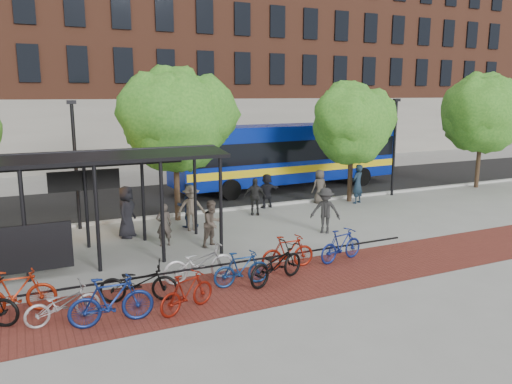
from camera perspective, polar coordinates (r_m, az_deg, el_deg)
name	(u,v)px	position (r m, az deg, el deg)	size (l,w,h in m)	color
ground	(274,230)	(20.00, 2.12, -4.40)	(160.00, 160.00, 0.00)	#9E9E99
asphalt_street	(207,194)	(27.16, -5.67, -0.28)	(160.00, 8.00, 0.01)	black
curb	(235,209)	(23.50, -2.37, -1.90)	(160.00, 0.25, 0.12)	#B7B7B2
brick_strip	(292,279)	(14.92, 4.18, -9.92)	(24.00, 3.00, 0.01)	maroon
bike_rack_rail	(240,276)	(15.13, -1.88, -9.61)	(12.00, 0.05, 0.95)	black
building_brick	(241,42)	(47.29, -1.70, 16.77)	(55.00, 14.00, 20.00)	brown
bus_shelter	(50,171)	(16.80, -22.44, 2.22)	(10.60, 3.07, 3.60)	black
tree_b	(177,116)	(21.32, -9.06, 8.59)	(5.15, 4.20, 6.47)	#382619
tree_c	(353,121)	(25.39, 11.03, 7.99)	(4.66, 3.80, 5.92)	#382619
tree_d	(483,110)	(31.54, 24.54, 8.54)	(5.39, 4.40, 6.55)	#382619
lamp_post_left	(75,161)	(20.94, -19.93, 3.31)	(0.35, 0.20, 5.12)	black
lamp_post_right	(394,144)	(27.49, 15.54, 5.28)	(0.35, 0.20, 5.12)	black
bus	(287,152)	(28.67, 3.61, 4.57)	(13.62, 3.74, 3.64)	#081F93
bike_1	(15,292)	(13.81, -25.80, -10.30)	(0.54, 1.90, 1.14)	maroon
bike_2	(63,304)	(12.98, -21.23, -11.82)	(0.61, 1.76, 0.92)	#A2A2A5
bike_3	(111,301)	(12.44, -16.20, -11.84)	(0.56, 1.98, 1.19)	navy
bike_4	(139,282)	(13.57, -13.27, -10.01)	(0.70, 2.02, 1.06)	black
bike_5	(187,292)	(12.80, -7.89, -11.26)	(0.47, 1.68, 1.01)	maroon
bike_6	(199,262)	(14.68, -6.55, -8.00)	(0.75, 2.14, 1.12)	#B5B5B8
bike_7	(242,269)	(14.27, -1.66, -8.75)	(0.47, 1.68, 1.01)	navy
bike_8	(276,264)	(14.52, 2.33, -8.18)	(0.74, 2.12, 1.11)	black
bike_9	(288,252)	(15.62, 3.65, -6.86)	(0.50, 1.78, 1.07)	maroon
bike_11	(341,245)	(16.49, 9.71, -6.01)	(0.51, 1.80, 1.08)	navy
pedestrian_0	(127,212)	(19.45, -14.58, -2.20)	(0.97, 0.63, 1.98)	black
pedestrian_1	(164,225)	(18.12, -10.47, -3.69)	(0.57, 0.37, 1.56)	#3D3631
pedestrian_2	(188,205)	(20.49, -7.80, -1.53)	(0.87, 0.68, 1.80)	#1D2845
pedestrian_3	(191,208)	(19.95, -7.40, -1.84)	(1.18, 0.68, 1.82)	brown
pedestrian_4	(255,196)	(22.38, -0.16, -0.52)	(0.98, 0.41, 1.67)	#282828
pedestrian_5	(267,191)	(23.80, 1.24, 0.14)	(1.52, 0.48, 1.64)	black
pedestrian_6	(320,187)	(24.97, 7.29, 0.63)	(0.82, 0.53, 1.68)	#464038
pedestrian_7	(357,184)	(25.24, 11.52, 0.91)	(0.71, 0.47, 1.94)	#1A2B3D
pedestrian_8	(213,223)	(17.81, -4.99, -3.59)	(0.82, 0.64, 1.68)	brown
pedestrian_9	(325,211)	(19.61, 7.92, -2.12)	(1.16, 0.67, 1.79)	#262626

